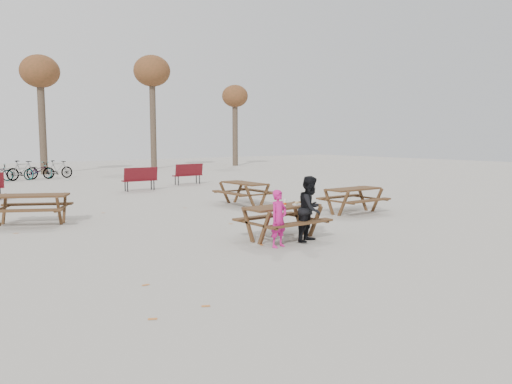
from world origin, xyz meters
TOP-DOWN VIEW (x-y plane):
  - ground at (0.00, 0.00)m, footprint 80.00×80.00m
  - main_picnic_table at (0.00, 0.00)m, footprint 1.80×1.45m
  - food_tray at (0.32, -0.14)m, footprint 0.18×0.11m
  - bread_roll at (0.32, -0.14)m, footprint 0.14×0.06m
  - soda_bottle at (-0.01, -0.10)m, footprint 0.07×0.07m
  - child at (-0.60, -0.59)m, footprint 0.49×0.36m
  - adult at (0.34, -0.56)m, footprint 0.88×0.79m
  - picnic_table_east at (4.29, 1.70)m, footprint 1.81×1.46m
  - picnic_table_north at (-4.11, 5.52)m, footprint 2.36×2.22m
  - picnic_table_far at (2.68, 5.22)m, footprint 1.46×1.82m
  - park_bench_row at (-0.62, 12.12)m, footprint 11.11×2.02m
  - bicycle_row at (-1.98, 20.31)m, footprint 7.36×2.00m
  - tree_row at (0.90, 25.15)m, footprint 32.17×3.52m
  - fallen_leaves at (0.50, 2.50)m, footprint 11.00×11.00m

SIDE VIEW (x-z plane):
  - ground at x=0.00m, z-range 0.00..0.00m
  - fallen_leaves at x=0.50m, z-range 0.00..0.01m
  - picnic_table_east at x=4.29m, z-range 0.00..0.77m
  - picnic_table_far at x=2.68m, z-range 0.00..0.78m
  - picnic_table_north at x=-4.11m, z-range 0.00..0.81m
  - bicycle_row at x=-1.98m, z-range -0.05..1.04m
  - park_bench_row at x=-0.62m, z-range 0.00..1.03m
  - main_picnic_table at x=0.00m, z-range 0.20..0.97m
  - child at x=-0.60m, z-range 0.00..1.23m
  - adult at x=0.34m, z-range 0.00..1.47m
  - food_tray at x=0.32m, z-range 0.78..0.81m
  - bread_roll at x=0.32m, z-range 0.81..0.86m
  - soda_bottle at x=-0.01m, z-range 0.76..0.93m
  - tree_row at x=0.90m, z-range 2.06..10.32m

